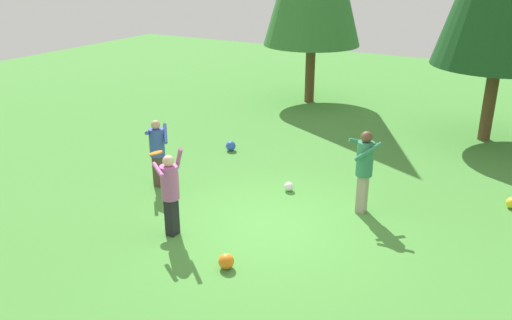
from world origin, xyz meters
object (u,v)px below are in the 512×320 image
object	(u,v)px
ball_blue	(231,146)
person_catcher	(157,148)
person_thrower	(170,188)
person_bystander	(364,165)
ball_orange	(226,261)
ball_white	(289,187)
ball_yellow	(512,203)
frisbee	(156,153)

from	to	relation	value
ball_blue	person_catcher	bearing A→B (deg)	-93.63
person_thrower	person_bystander	distance (m)	3.90
ball_orange	ball_white	distance (m)	3.41
person_bystander	ball_blue	size ratio (longest dim) A/B	6.51
person_thrower	person_catcher	distance (m)	2.39
ball_blue	ball_yellow	xyz separation A→B (m)	(7.04, -0.02, -0.01)
ball_yellow	frisbee	bearing A→B (deg)	-147.56
ball_yellow	ball_white	xyz separation A→B (m)	(-4.47, -1.56, -0.01)
person_bystander	ball_white	world-z (taller)	person_bystander
ball_blue	ball_orange	world-z (taller)	ball_orange
ball_white	person_catcher	bearing A→B (deg)	-156.11
person_catcher	ball_white	size ratio (longest dim) A/B	7.32
person_catcher	person_bystander	distance (m)	4.63
ball_blue	person_bystander	bearing A→B (deg)	-22.19
ball_blue	ball_yellow	world-z (taller)	ball_blue
person_catcher	ball_orange	xyz separation A→B (m)	(3.23, -2.16, -0.79)
person_thrower	ball_orange	world-z (taller)	person_thrower
frisbee	person_catcher	bearing A→B (deg)	129.85
person_catcher	ball_orange	size ratio (longest dim) A/B	5.80
ball_orange	frisbee	bearing A→B (deg)	156.48
frisbee	ball_white	xyz separation A→B (m)	(1.75, 2.40, -1.26)
person_catcher	ball_blue	size ratio (longest dim) A/B	5.83
person_catcher	ball_orange	bearing A→B (deg)	16.40
person_bystander	frisbee	size ratio (longest dim) A/B	6.42
person_bystander	ball_orange	world-z (taller)	person_bystander
person_thrower	ball_orange	distance (m)	1.81
person_bystander	ball_blue	world-z (taller)	person_bystander
person_catcher	frisbee	distance (m)	1.60
person_thrower	ball_blue	bearing A→B (deg)	-36.59
person_bystander	person_catcher	bearing A→B (deg)	-19.28
person_catcher	ball_white	bearing A→B (deg)	74.04
person_catcher	frisbee	bearing A→B (deg)	0.00
frisbee	ball_orange	size ratio (longest dim) A/B	1.01
ball_yellow	person_bystander	bearing A→B (deg)	-147.23
frisbee	ball_yellow	size ratio (longest dim) A/B	1.13
ball_blue	ball_yellow	distance (m)	7.04
person_bystander	ball_orange	distance (m)	3.56
person_bystander	ball_yellow	size ratio (longest dim) A/B	7.25
person_thrower	person_bystander	bearing A→B (deg)	-101.40
ball_blue	ball_orange	xyz separation A→B (m)	(3.06, -4.96, 0.00)
person_thrower	frisbee	size ratio (longest dim) A/B	6.49
ball_blue	ball_white	world-z (taller)	ball_blue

